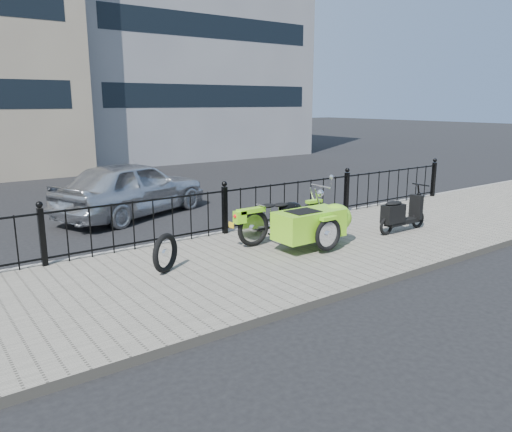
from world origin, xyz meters
TOP-DOWN VIEW (x-y plane):
  - ground at (0.00, 0.00)m, footprint 120.00×120.00m
  - sidewalk at (0.00, -0.50)m, footprint 30.00×3.80m
  - curb at (0.00, 1.44)m, footprint 30.00×0.10m
  - iron_fence at (0.00, 1.30)m, footprint 14.11×0.11m
  - building_grey at (7.00, 16.99)m, footprint 12.00×8.01m
  - motorcycle_sidecar at (0.80, -0.41)m, footprint 2.28×1.48m
  - scooter at (2.96, -0.73)m, footprint 1.40×0.41m
  - spare_tire at (-2.05, -0.18)m, footprint 0.59×0.40m
  - sedan_car at (-0.67, 4.43)m, footprint 4.37×3.04m

SIDE VIEW (x-z plane):
  - ground at x=0.00m, z-range 0.00..0.00m
  - sidewalk at x=0.00m, z-range 0.00..0.12m
  - curb at x=0.00m, z-range 0.00..0.12m
  - spare_tire at x=-2.05m, z-range 0.12..0.75m
  - scooter at x=2.96m, z-range 0.01..0.96m
  - iron_fence at x=0.00m, z-range 0.05..1.12m
  - motorcycle_sidecar at x=0.80m, z-range 0.10..1.09m
  - sedan_car at x=-0.67m, z-range 0.00..1.38m
  - building_grey at x=7.00m, z-range 0.00..15.00m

